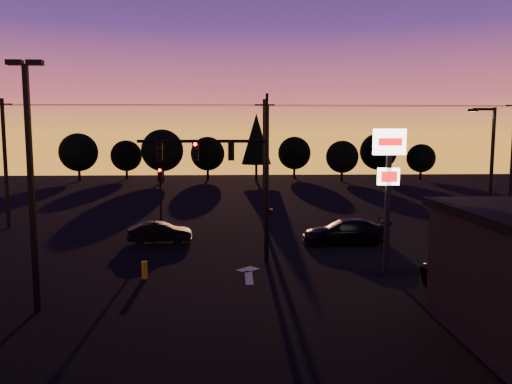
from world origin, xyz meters
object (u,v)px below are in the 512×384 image
pylon_sign (389,170)px  car_right (345,232)px  bollard (145,270)px  car_mid (160,232)px  suv_parked (475,282)px  secondary_signal (160,191)px  streetlight (490,173)px  traffic_signal_mast (235,166)px  parking_lot_light (30,170)px

pylon_sign → car_right: bearing=94.5°
bollard → pylon_sign: bearing=2.1°
car_mid → suv_parked: 17.98m
secondary_signal → streetlight: (18.91, -5.99, 1.56)m
car_right → bollard: bearing=-56.1°
bollard → traffic_signal_mast: bearing=34.9°
pylon_sign → parking_lot_light: bearing=-162.8°
traffic_signal_mast → car_mid: (-4.58, 4.82, -4.31)m
parking_lot_light → bollard: 7.14m
streetlight → car_mid: bearing=169.9°
suv_parked → traffic_signal_mast: bearing=137.4°
secondary_signal → car_right: secondary_signal is taller
streetlight → suv_parked: size_ratio=1.61×
parking_lot_light → streetlight: size_ratio=1.14×
traffic_signal_mast → car_mid: 7.92m
parking_lot_light → car_mid: (2.82, 11.81, -4.64)m
traffic_signal_mast → suv_parked: (9.54, -6.31, -4.25)m
secondary_signal → pylon_sign: (12.00, -9.99, 2.05)m
car_mid → car_right: size_ratio=0.74×
car_right → suv_parked: (2.95, -10.21, -0.05)m
secondary_signal → pylon_sign: pylon_sign is taller
bollard → car_right: car_right is taller
parking_lot_light → car_right: bearing=37.9°
car_mid → suv_parked: bearing=-132.3°
car_mid → suv_parked: suv_parked is taller
bollard → car_right: size_ratio=0.16×
traffic_signal_mast → parking_lot_light: (-7.40, -6.99, 0.33)m
parking_lot_light → car_mid: bearing=76.6°
bollard → car_mid: size_ratio=0.21×
pylon_sign → car_right: size_ratio=1.32×
traffic_signal_mast → bollard: traffic_signal_mast is taller
secondary_signal → parking_lot_light: parking_lot_light is taller
suv_parked → car_mid: bearing=132.6°
traffic_signal_mast → car_mid: size_ratio=2.25×
streetlight → car_mid: 19.26m
secondary_signal → parking_lot_light: bearing=-99.8°
traffic_signal_mast → car_right: (6.59, 3.90, -4.19)m
secondary_signal → pylon_sign: bearing=-39.8°
car_right → traffic_signal_mast: bearing=-57.7°
traffic_signal_mast → bollard: size_ratio=10.64×
secondary_signal → bollard: secondary_signal is taller
secondary_signal → suv_parked: secondary_signal is taller
streetlight → car_mid: streetlight is taller
secondary_signal → suv_parked: 20.09m
parking_lot_light → car_mid: parking_lot_light is taller
pylon_sign → car_mid: size_ratio=1.78×
traffic_signal_mast → streetlight: traffic_signal_mast is taller
pylon_sign → car_right: (-0.51, 6.40, -4.17)m
parking_lot_light → car_right: (13.99, 10.89, -4.52)m
streetlight → car_right: 8.62m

